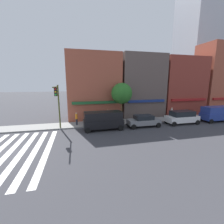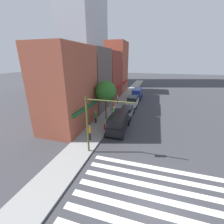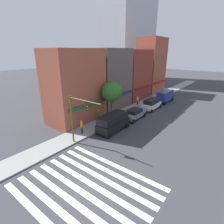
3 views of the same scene
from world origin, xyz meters
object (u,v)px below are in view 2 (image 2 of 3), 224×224
object	(u,v)px
pedestrian_green_top	(96,117)
pedestrian_white_shirt	(118,99)
sedan_grey	(127,111)
suv_white	(133,101)
van_blue	(137,93)
street_tree	(106,92)
traffic_signal	(98,117)
fire_hydrant	(105,127)
van_black	(118,122)
pedestrian_orange_vest	(90,132)

from	to	relation	value
pedestrian_green_top	pedestrian_white_shirt	distance (m)	10.95
sedan_grey	suv_white	world-z (taller)	suv_white
van_blue	pedestrian_white_shirt	bearing A→B (deg)	150.90
street_tree	van_blue	bearing A→B (deg)	-10.71
street_tree	traffic_signal	bearing A→B (deg)	-166.10
sedan_grey	street_tree	world-z (taller)	street_tree
pedestrian_green_top	pedestrian_white_shirt	xyz separation A→B (m)	(10.94, -0.47, 0.00)
sedan_grey	fire_hydrant	bearing A→B (deg)	164.35
suv_white	pedestrian_green_top	xyz separation A→B (m)	(-10.36, 3.74, 0.04)
traffic_signal	van_black	bearing A→B (deg)	-6.68
pedestrian_green_top	street_tree	world-z (taller)	street_tree
van_black	pedestrian_orange_vest	size ratio (longest dim) A/B	2.85
traffic_signal	fire_hydrant	xyz separation A→B (m)	(4.92, 1.06, -3.30)
van_blue	pedestrian_orange_vest	world-z (taller)	van_blue
van_blue	pedestrian_green_top	size ratio (longest dim) A/B	2.83
van_black	suv_white	size ratio (longest dim) A/B	1.07
fire_hydrant	street_tree	world-z (taller)	street_tree
suv_white	pedestrian_orange_vest	xyz separation A→B (m)	(-15.04, 2.53, 0.04)
traffic_signal	pedestrian_orange_vest	distance (m)	4.02
van_blue	pedestrian_orange_vest	bearing A→B (deg)	173.57
traffic_signal	street_tree	world-z (taller)	street_tree
street_tree	sedan_grey	bearing A→B (deg)	-50.61
van_black	van_blue	size ratio (longest dim) A/B	1.01
sedan_grey	pedestrian_orange_vest	size ratio (longest dim) A/B	2.49
sedan_grey	pedestrian_green_top	bearing A→B (deg)	138.52
van_blue	street_tree	distance (m)	15.38
van_black	sedan_grey	xyz separation A→B (m)	(5.62, 0.00, -0.44)
van_black	van_blue	world-z (taller)	same
van_black	sedan_grey	distance (m)	5.64
pedestrian_white_shirt	pedestrian_orange_vest	distance (m)	15.64
pedestrian_green_top	van_black	bearing A→B (deg)	-4.29
pedestrian_white_shirt	street_tree	size ratio (longest dim) A/B	0.30
fire_hydrant	pedestrian_white_shirt	bearing A→B (deg)	6.98
suv_white	sedan_grey	bearing A→B (deg)	-179.82
traffic_signal	van_black	world-z (taller)	traffic_signal
van_blue	fire_hydrant	bearing A→B (deg)	175.08
van_blue	pedestrian_orange_vest	xyz separation A→B (m)	(-21.43, 2.53, -0.21)
pedestrian_green_top	pedestrian_white_shirt	world-z (taller)	same
van_blue	fire_hydrant	xyz separation A→B (m)	(-18.62, 1.70, -0.67)
traffic_signal	street_tree	size ratio (longest dim) A/B	0.98
fire_hydrant	suv_white	bearing A→B (deg)	-7.91
pedestrian_white_shirt	van_blue	bearing A→B (deg)	168.11
sedan_grey	pedestrian_white_shirt	xyz separation A→B (m)	(6.70, 3.27, 0.23)
suv_white	street_tree	xyz separation A→B (m)	(-8.41, 2.80, 3.38)
fire_hydrant	street_tree	distance (m)	5.50
traffic_signal	van_blue	distance (m)	23.70
pedestrian_white_shirt	street_tree	distance (m)	9.61
traffic_signal	street_tree	distance (m)	9.02
fire_hydrant	street_tree	bearing A→B (deg)	16.06
sedan_grey	pedestrian_white_shirt	bearing A→B (deg)	25.90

